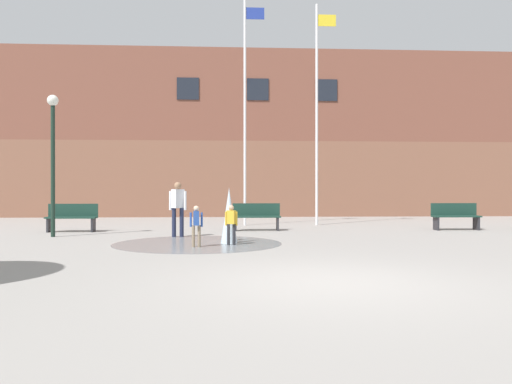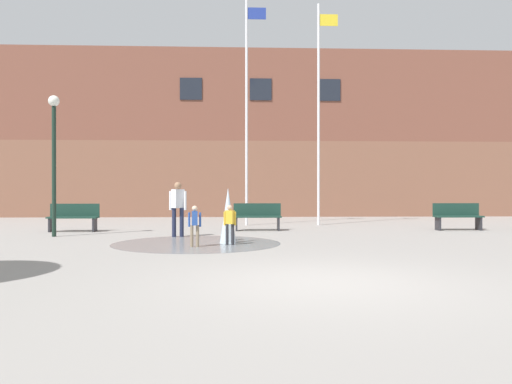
# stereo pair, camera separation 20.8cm
# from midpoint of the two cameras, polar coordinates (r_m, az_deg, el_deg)

# --- Properties ---
(ground_plane) EXTENTS (100.00, 100.00, 0.00)m
(ground_plane) POSITION_cam_midpoint_polar(r_m,az_deg,el_deg) (7.49, 8.58, -10.21)
(ground_plane) COLOR gray
(library_building) EXTENTS (36.00, 6.05, 8.55)m
(library_building) POSITION_cam_midpoint_polar(r_m,az_deg,el_deg) (28.29, 0.43, 6.14)
(library_building) COLOR brown
(library_building) RESTS_ON ground
(splash_fountain) EXTENTS (4.26, 4.26, 1.42)m
(splash_fountain) POSITION_cam_midpoint_polar(r_m,az_deg,el_deg) (12.92, -3.70, -3.73)
(splash_fountain) COLOR gray
(splash_fountain) RESTS_ON ground
(park_bench_far_left) EXTENTS (1.60, 0.44, 0.91)m
(park_bench_far_left) POSITION_cam_midpoint_polar(r_m,az_deg,el_deg) (17.33, -19.80, -2.69)
(park_bench_far_left) COLOR #28282D
(park_bench_far_left) RESTS_ON ground
(park_bench_under_left_flagpole) EXTENTS (1.60, 0.44, 0.91)m
(park_bench_under_left_flagpole) POSITION_cam_midpoint_polar(r_m,az_deg,el_deg) (16.73, 0.52, -2.79)
(park_bench_under_left_flagpole) COLOR #28282D
(park_bench_under_left_flagpole) RESTS_ON ground
(park_bench_near_trashcan) EXTENTS (1.60, 0.44, 0.91)m
(park_bench_near_trashcan) POSITION_cam_midpoint_polar(r_m,az_deg,el_deg) (18.26, 22.34, -2.55)
(park_bench_near_trashcan) COLOR #28282D
(park_bench_near_trashcan) RESTS_ON ground
(child_in_fountain) EXTENTS (0.31, 0.23, 0.99)m
(child_in_fountain) POSITION_cam_midpoint_polar(r_m,az_deg,el_deg) (11.94, -6.53, -3.51)
(child_in_fountain) COLOR #89755B
(child_in_fountain) RESTS_ON ground
(teen_by_trashcan) EXTENTS (0.50, 0.39, 1.59)m
(teen_by_trashcan) POSITION_cam_midpoint_polar(r_m,az_deg,el_deg) (14.59, -8.52, -1.44)
(teen_by_trashcan) COLOR #1E233D
(teen_by_trashcan) RESTS_ON ground
(child_running) EXTENTS (0.31, 0.21, 0.99)m
(child_running) POSITION_cam_midpoint_polar(r_m,az_deg,el_deg) (12.32, -2.52, -3.40)
(child_running) COLOR #28282D
(child_running) RESTS_ON ground
(flagpole_left) EXTENTS (0.80, 0.10, 8.79)m
(flagpole_left) POSITION_cam_midpoint_polar(r_m,az_deg,el_deg) (19.47, -0.70, 9.95)
(flagpole_left) COLOR silver
(flagpole_left) RESTS_ON ground
(flagpole_right) EXTENTS (0.80, 0.10, 8.57)m
(flagpole_right) POSITION_cam_midpoint_polar(r_m,az_deg,el_deg) (19.73, 7.54, 9.49)
(flagpole_right) COLOR silver
(flagpole_right) RESTS_ON ground
(lamp_post_left_lane) EXTENTS (0.32, 0.32, 4.11)m
(lamp_post_left_lane) POSITION_cam_midpoint_polar(r_m,az_deg,el_deg) (15.67, -21.74, 5.00)
(lamp_post_left_lane) COLOR #192D23
(lamp_post_left_lane) RESTS_ON ground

